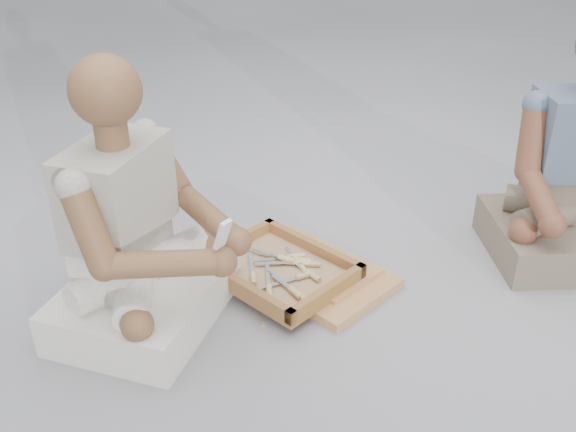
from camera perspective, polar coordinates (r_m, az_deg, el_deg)
The scene contains 26 objects.
ground at distance 2.38m, azimuth -0.45°, elevation -8.51°, with size 60.00×60.00×0.00m, color #A2A2A8.
carved_panel at distance 2.54m, azimuth 2.19°, elevation -5.11°, with size 0.60×0.40×0.04m, color #AC7542.
tool_tray at distance 2.48m, azimuth -0.81°, elevation -4.85°, with size 0.58×0.50×0.07m.
chisel_0 at distance 2.51m, azimuth 0.75°, elevation -4.12°, with size 0.18×0.15×0.02m.
chisel_1 at distance 2.44m, azimuth 1.96°, elevation -5.12°, with size 0.21×0.09×0.02m.
chisel_2 at distance 2.48m, azimuth 1.31°, elevation -4.65°, with size 0.20×0.13×0.02m.
chisel_3 at distance 2.53m, azimuth 0.77°, elevation -3.84°, with size 0.22×0.08×0.02m.
chisel_4 at distance 2.37m, azimuth -1.70°, elevation -6.43°, with size 0.15×0.18×0.02m.
chisel_5 at distance 2.50m, azimuth 1.58°, elevation -4.29°, with size 0.20×0.12×0.02m.
chisel_6 at distance 2.53m, azimuth 0.20°, elevation -3.65°, with size 0.17×0.17×0.02m.
chisel_7 at distance 2.52m, azimuth -0.54°, elevation -3.71°, with size 0.22×0.04×0.02m.
chisel_8 at distance 2.42m, azimuth 1.02°, elevation -5.45°, with size 0.12×0.20×0.02m.
chisel_9 at distance 2.44m, azimuth -3.14°, elevation -5.31°, with size 0.16×0.18×0.02m.
chisel_10 at distance 2.35m, azimuth 0.37°, elevation -6.58°, with size 0.21×0.10×0.02m.
chisel_11 at distance 2.32m, azimuth 1.08°, elevation -7.08°, with size 0.22×0.08×0.02m.
wood_chip_0 at distance 2.59m, azimuth -3.53°, elevation -4.93°, with size 0.02×0.01×0.00m, color tan.
wood_chip_1 at distance 2.64m, azimuth 1.36°, elevation -4.07°, with size 0.02×0.01×0.00m, color tan.
wood_chip_2 at distance 2.58m, azimuth -7.61°, elevation -5.25°, with size 0.02×0.01×0.00m, color tan.
wood_chip_3 at distance 2.52m, azimuth -6.24°, elevation -6.17°, with size 0.02×0.01×0.00m, color tan.
wood_chip_4 at distance 2.63m, azimuth -0.47°, elevation -4.28°, with size 0.02×0.01×0.00m, color tan.
wood_chip_5 at distance 2.51m, azimuth -10.17°, elevation -6.63°, with size 0.02×0.01×0.00m, color tan.
wood_chip_6 at distance 2.65m, azimuth 4.64°, elevation -4.08°, with size 0.02×0.01×0.00m, color tan.
wood_chip_7 at distance 2.32m, azimuth -2.20°, elevation -9.57°, with size 0.02×0.01×0.00m, color tan.
wood_chip_8 at distance 2.34m, azimuth -0.25°, elevation -9.04°, with size 0.02×0.01×0.00m, color tan.
craftsman at distance 2.23m, azimuth -13.34°, elevation -2.10°, with size 0.71×0.72×0.96m.
mobile_phone at distance 1.96m, azimuth -5.83°, elevation -1.63°, with size 0.05×0.04×0.11m.
Camera 1 is at (1.08, -1.54, 1.45)m, focal length 40.00 mm.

